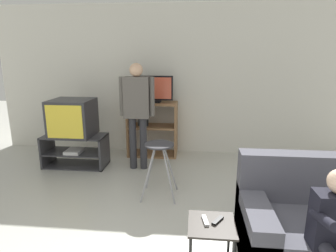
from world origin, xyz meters
TOP-DOWN VIEW (x-y plane):
  - wall_back at (0.00, 3.75)m, footprint 6.40×0.06m
  - tv_stand at (-1.50, 2.84)m, footprint 0.98×0.46m
  - television_main at (-1.50, 2.84)m, footprint 0.63×0.58m
  - media_shelf at (-0.34, 3.47)m, footprint 0.86×0.41m
  - television_flat at (-0.31, 3.46)m, footprint 0.65×0.20m
  - folding_stool at (-0.03, 1.97)m, footprint 0.44×0.40m
  - snack_table at (0.56, 0.80)m, footprint 0.38×0.38m
  - remote_control_black at (0.61, 0.84)m, footprint 0.11×0.14m
  - remote_control_white at (0.51, 0.83)m, footprint 0.06×0.15m
  - person_standing_adult at (-0.47, 2.84)m, footprint 0.53×0.20m

SIDE VIEW (x-z plane):
  - tv_stand at x=-1.50m, z-range 0.00..0.50m
  - snack_table at x=0.56m, z-range 0.14..0.54m
  - remote_control_black at x=0.61m, z-range 0.40..0.42m
  - remote_control_white at x=0.51m, z-range 0.40..0.42m
  - media_shelf at x=-0.34m, z-range 0.01..0.96m
  - folding_stool at x=-0.03m, z-range 0.21..0.91m
  - television_main at x=-1.50m, z-range 0.51..1.08m
  - person_standing_adult at x=-0.47m, z-range 0.18..1.81m
  - television_flat at x=-0.31m, z-range 0.94..1.39m
  - wall_back at x=0.00m, z-range 0.00..2.60m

